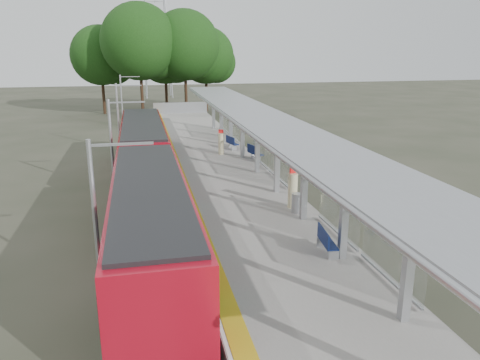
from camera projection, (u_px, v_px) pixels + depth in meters
name	position (u px, v px, depth m)	size (l,w,h in m)	color
trackbed	(146.00, 184.00, 28.56)	(3.00, 70.00, 0.24)	#59544C
platform	(218.00, 174.00, 29.38)	(6.00, 50.00, 1.00)	gray
tactile_strip	(177.00, 168.00, 28.72)	(0.60, 50.00, 0.02)	gold
end_fence	(180.00, 108.00, 52.52)	(6.00, 0.10, 1.20)	#9EA0A5
train	(146.00, 174.00, 23.40)	(2.74, 27.60, 3.62)	black
canopy	(259.00, 124.00, 25.12)	(3.27, 38.00, 3.66)	#9EA0A5
tree_cluster	(159.00, 49.00, 57.08)	(20.30, 12.65, 13.24)	#382316
catenary_masts	(113.00, 143.00, 26.50)	(2.08, 48.16, 5.40)	#9EA0A5
bench_near	(326.00, 241.00, 16.71)	(0.57, 1.42, 0.95)	navy
bench_mid	(255.00, 152.00, 30.67)	(0.83, 1.50, 0.98)	navy
bench_far	(232.00, 142.00, 34.00)	(0.74, 1.42, 0.93)	navy
info_pillar_near	(293.00, 190.00, 21.45)	(0.44, 0.44, 1.93)	beige
info_pillar_far	(221.00, 143.00, 32.30)	(0.39, 0.39, 1.72)	beige
litter_bin	(296.00, 203.00, 20.89)	(0.44, 0.44, 0.90)	#9EA0A5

